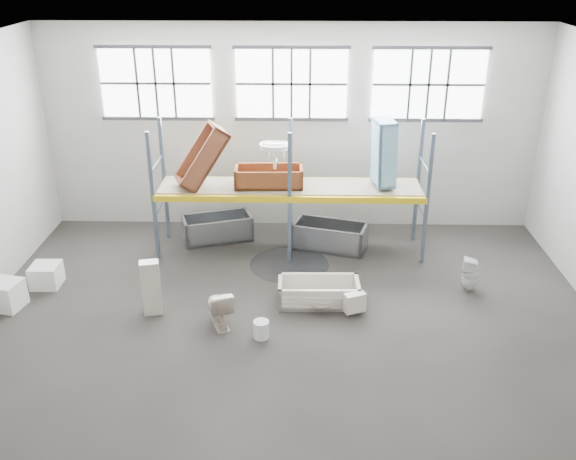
{
  "coord_description": "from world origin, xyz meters",
  "views": [
    {
      "loc": [
        0.27,
        -9.84,
        6.58
      ],
      "look_at": [
        0.0,
        1.5,
        1.4
      ],
      "focal_mm": 39.1,
      "sensor_mm": 36.0,
      "label": 1
    }
  ],
  "objects_px": {
    "toilet_white": "(471,275)",
    "bucket": "(261,329)",
    "blue_tub_upright": "(384,153)",
    "carton_near": "(5,294)",
    "rust_tub_flat": "(269,176)",
    "toilet_beige": "(219,307)",
    "bathtub_beige": "(319,292)",
    "steel_tub_left": "(217,228)",
    "steel_tub_right": "(330,236)",
    "cistern_tall": "(151,288)"
  },
  "relations": [
    {
      "from": "rust_tub_flat",
      "to": "blue_tub_upright",
      "type": "height_order",
      "value": "blue_tub_upright"
    },
    {
      "from": "toilet_beige",
      "to": "blue_tub_upright",
      "type": "height_order",
      "value": "blue_tub_upright"
    },
    {
      "from": "blue_tub_upright",
      "to": "toilet_beige",
      "type": "bearing_deg",
      "value": -135.66
    },
    {
      "from": "rust_tub_flat",
      "to": "toilet_beige",
      "type": "bearing_deg",
      "value": -103.57
    },
    {
      "from": "toilet_white",
      "to": "cistern_tall",
      "type": "bearing_deg",
      "value": -69.57
    },
    {
      "from": "toilet_white",
      "to": "bucket",
      "type": "xyz_separation_m",
      "value": [
        -4.22,
        -1.83,
        -0.2
      ]
    },
    {
      "from": "cistern_tall",
      "to": "blue_tub_upright",
      "type": "xyz_separation_m",
      "value": [
        4.68,
        2.87,
        1.83
      ]
    },
    {
      "from": "steel_tub_right",
      "to": "blue_tub_upright",
      "type": "xyz_separation_m",
      "value": [
        1.12,
        -0.12,
        2.09
      ]
    },
    {
      "from": "carton_near",
      "to": "rust_tub_flat",
      "type": "bearing_deg",
      "value": 28.08
    },
    {
      "from": "cistern_tall",
      "to": "toilet_white",
      "type": "height_order",
      "value": "cistern_tall"
    },
    {
      "from": "steel_tub_left",
      "to": "bucket",
      "type": "relative_size",
      "value": 4.82
    },
    {
      "from": "steel_tub_left",
      "to": "steel_tub_right",
      "type": "height_order",
      "value": "steel_tub_right"
    },
    {
      "from": "bathtub_beige",
      "to": "rust_tub_flat",
      "type": "xyz_separation_m",
      "value": [
        -1.1,
        2.4,
        1.58
      ]
    },
    {
      "from": "bathtub_beige",
      "to": "bucket",
      "type": "height_order",
      "value": "bathtub_beige"
    },
    {
      "from": "bathtub_beige",
      "to": "blue_tub_upright",
      "type": "relative_size",
      "value": 1.11
    },
    {
      "from": "carton_near",
      "to": "toilet_white",
      "type": "bearing_deg",
      "value": 5.39
    },
    {
      "from": "cistern_tall",
      "to": "steel_tub_left",
      "type": "bearing_deg",
      "value": 63.43
    },
    {
      "from": "bucket",
      "to": "blue_tub_upright",
      "type": "bearing_deg",
      "value": 55.54
    },
    {
      "from": "steel_tub_right",
      "to": "toilet_beige",
      "type": "bearing_deg",
      "value": -123.26
    },
    {
      "from": "steel_tub_right",
      "to": "rust_tub_flat",
      "type": "relative_size",
      "value": 1.1
    },
    {
      "from": "toilet_white",
      "to": "steel_tub_right",
      "type": "bearing_deg",
      "value": -113.43
    },
    {
      "from": "bucket",
      "to": "carton_near",
      "type": "xyz_separation_m",
      "value": [
        -5.14,
        0.94,
        0.11
      ]
    },
    {
      "from": "bathtub_beige",
      "to": "blue_tub_upright",
      "type": "xyz_separation_m",
      "value": [
        1.44,
        2.4,
        2.16
      ]
    },
    {
      "from": "carton_near",
      "to": "toilet_beige",
      "type": "bearing_deg",
      "value": -7.07
    },
    {
      "from": "toilet_white",
      "to": "carton_near",
      "type": "bearing_deg",
      "value": -73.37
    },
    {
      "from": "toilet_beige",
      "to": "steel_tub_right",
      "type": "xyz_separation_m",
      "value": [
        2.21,
        3.37,
        -0.08
      ]
    },
    {
      "from": "toilet_beige",
      "to": "rust_tub_flat",
      "type": "bearing_deg",
      "value": -125.31
    },
    {
      "from": "bathtub_beige",
      "to": "steel_tub_right",
      "type": "height_order",
      "value": "steel_tub_right"
    },
    {
      "from": "toilet_beige",
      "to": "toilet_white",
      "type": "relative_size",
      "value": 1.05
    },
    {
      "from": "rust_tub_flat",
      "to": "bucket",
      "type": "xyz_separation_m",
      "value": [
        0.03,
        -3.67,
        -1.65
      ]
    },
    {
      "from": "blue_tub_upright",
      "to": "bucket",
      "type": "height_order",
      "value": "blue_tub_upright"
    },
    {
      "from": "steel_tub_right",
      "to": "cistern_tall",
      "type": "bearing_deg",
      "value": -139.99
    },
    {
      "from": "steel_tub_right",
      "to": "bucket",
      "type": "relative_size",
      "value": 4.94
    },
    {
      "from": "steel_tub_left",
      "to": "rust_tub_flat",
      "type": "bearing_deg",
      "value": -21.94
    },
    {
      "from": "bathtub_beige",
      "to": "steel_tub_right",
      "type": "distance_m",
      "value": 2.53
    },
    {
      "from": "blue_tub_upright",
      "to": "carton_near",
      "type": "distance_m",
      "value": 8.39
    },
    {
      "from": "toilet_white",
      "to": "steel_tub_left",
      "type": "distance_m",
      "value": 6.03
    },
    {
      "from": "toilet_white",
      "to": "carton_near",
      "type": "xyz_separation_m",
      "value": [
        -9.36,
        -0.88,
        -0.09
      ]
    },
    {
      "from": "toilet_white",
      "to": "bucket",
      "type": "distance_m",
      "value": 4.6
    },
    {
      "from": "toilet_beige",
      "to": "bucket",
      "type": "height_order",
      "value": "toilet_beige"
    },
    {
      "from": "steel_tub_left",
      "to": "carton_near",
      "type": "distance_m",
      "value": 5.0
    },
    {
      "from": "rust_tub_flat",
      "to": "bucket",
      "type": "height_order",
      "value": "rust_tub_flat"
    },
    {
      "from": "toilet_white",
      "to": "rust_tub_flat",
      "type": "height_order",
      "value": "rust_tub_flat"
    },
    {
      "from": "cistern_tall",
      "to": "carton_near",
      "type": "distance_m",
      "value": 2.99
    },
    {
      "from": "steel_tub_right",
      "to": "toilet_white",
      "type": "bearing_deg",
      "value": -34.66
    },
    {
      "from": "cistern_tall",
      "to": "bucket",
      "type": "relative_size",
      "value": 3.3
    },
    {
      "from": "rust_tub_flat",
      "to": "blue_tub_upright",
      "type": "xyz_separation_m",
      "value": [
        2.54,
        -0.0,
        0.57
      ]
    },
    {
      "from": "toilet_beige",
      "to": "rust_tub_flat",
      "type": "distance_m",
      "value": 3.65
    },
    {
      "from": "toilet_beige",
      "to": "blue_tub_upright",
      "type": "xyz_separation_m",
      "value": [
        3.33,
        3.26,
        2.01
      ]
    },
    {
      "from": "steel_tub_left",
      "to": "bucket",
      "type": "height_order",
      "value": "steel_tub_left"
    }
  ]
}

